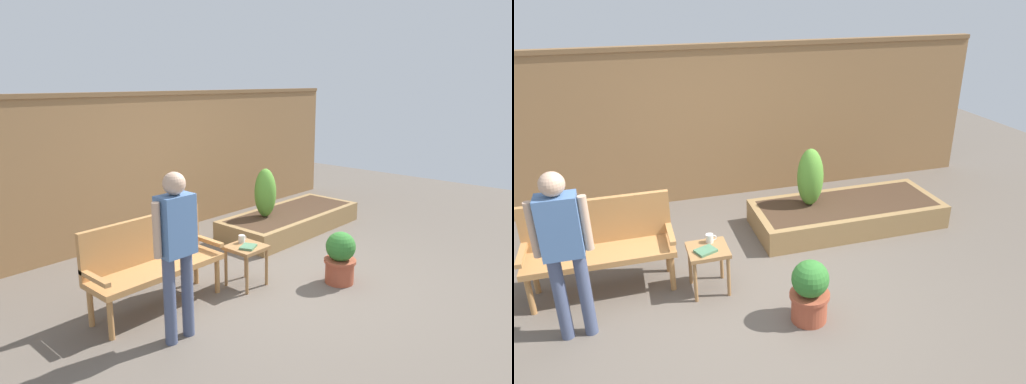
# 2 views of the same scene
# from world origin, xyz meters

# --- Properties ---
(ground_plane) EXTENTS (14.00, 14.00, 0.00)m
(ground_plane) POSITION_xyz_m (0.00, 0.00, 0.00)
(ground_plane) COLOR #60564C
(fence_back) EXTENTS (8.40, 0.14, 2.16)m
(fence_back) POSITION_xyz_m (0.00, 2.60, 1.09)
(fence_back) COLOR olive
(fence_back) RESTS_ON ground_plane
(garden_bench) EXTENTS (1.44, 0.48, 0.94)m
(garden_bench) POSITION_xyz_m (-1.38, 0.64, 0.54)
(garden_bench) COLOR #B77F47
(garden_bench) RESTS_ON ground_plane
(side_table) EXTENTS (0.40, 0.40, 0.48)m
(side_table) POSITION_xyz_m (-0.37, 0.26, 0.40)
(side_table) COLOR #9E7042
(side_table) RESTS_ON ground_plane
(cup_on_table) EXTENTS (0.11, 0.08, 0.09)m
(cup_on_table) POSITION_xyz_m (-0.32, 0.37, 0.53)
(cup_on_table) COLOR silver
(cup_on_table) RESTS_ON side_table
(book_on_table) EXTENTS (0.23, 0.21, 0.03)m
(book_on_table) POSITION_xyz_m (-0.40, 0.20, 0.49)
(book_on_table) COLOR #4C7A56
(book_on_table) RESTS_ON side_table
(potted_boxwood) EXTENTS (0.37, 0.37, 0.62)m
(potted_boxwood) POSITION_xyz_m (0.42, -0.50, 0.31)
(potted_boxwood) COLOR #A84C33
(potted_boxwood) RESTS_ON ground_plane
(raised_planter_bed) EXTENTS (2.40, 1.00, 0.30)m
(raised_planter_bed) POSITION_xyz_m (1.60, 1.16, 0.15)
(raised_planter_bed) COLOR #997547
(raised_planter_bed) RESTS_ON ground_plane
(shrub_near_bench) EXTENTS (0.33, 0.33, 0.74)m
(shrub_near_bench) POSITION_xyz_m (1.13, 1.27, 0.67)
(shrub_near_bench) COLOR brown
(shrub_near_bench) RESTS_ON raised_planter_bed
(person_by_bench) EXTENTS (0.47, 0.20, 1.56)m
(person_by_bench) POSITION_xyz_m (-1.61, -0.08, 0.93)
(person_by_bench) COLOR #475170
(person_by_bench) RESTS_ON ground_plane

